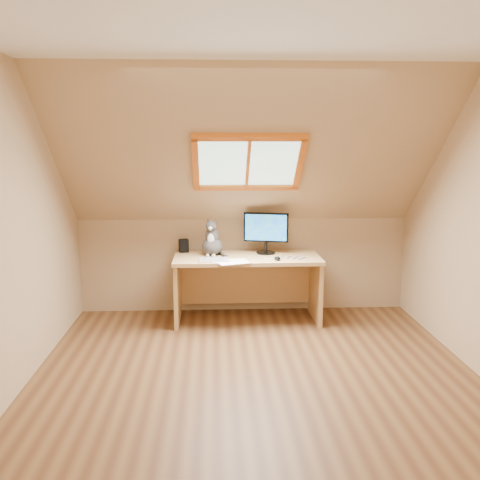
{
  "coord_description": "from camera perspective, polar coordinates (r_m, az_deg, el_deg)",
  "views": [
    {
      "loc": [
        -0.32,
        -3.89,
        1.79
      ],
      "look_at": [
        -0.08,
        1.0,
        0.91
      ],
      "focal_mm": 40.0,
      "sensor_mm": 36.0,
      "label": 1
    }
  ],
  "objects": [
    {
      "name": "cables",
      "position": [
        5.32,
        4.62,
        -1.92
      ],
      "size": [
        0.51,
        0.26,
        0.01
      ],
      "color": "silver",
      "rests_on": "desk"
    },
    {
      "name": "ground",
      "position": [
        4.3,
        1.73,
        -14.44
      ],
      "size": [
        3.5,
        3.5,
        0.0
      ],
      "primitive_type": "plane",
      "color": "brown",
      "rests_on": "ground"
    },
    {
      "name": "graphics_tablet",
      "position": [
        5.22,
        -2.8,
        -2.11
      ],
      "size": [
        0.3,
        0.22,
        0.01
      ],
      "primitive_type": "cube",
      "rotation": [
        0.0,
        0.0,
        0.05
      ],
      "color": "#B2B2B7",
      "rests_on": "desk"
    },
    {
      "name": "papers",
      "position": [
        5.14,
        -0.45,
        -2.33
      ],
      "size": [
        0.35,
        0.3,
        0.01
      ],
      "color": "white",
      "rests_on": "desk"
    },
    {
      "name": "mouse",
      "position": [
        5.23,
        4.0,
        -1.97
      ],
      "size": [
        0.07,
        0.11,
        0.03
      ],
      "primitive_type": "ellipsoid",
      "rotation": [
        0.0,
        0.0,
        -0.12
      ],
      "color": "black",
      "rests_on": "desk"
    },
    {
      "name": "desk",
      "position": [
        5.51,
        0.71,
        -3.77
      ],
      "size": [
        1.47,
        0.64,
        0.67
      ],
      "color": "tan",
      "rests_on": "ground"
    },
    {
      "name": "desk_speaker",
      "position": [
        5.63,
        -6.03,
        -0.61
      ],
      "size": [
        0.11,
        0.11,
        0.13
      ],
      "primitive_type": "cube",
      "rotation": [
        0.0,
        0.0,
        0.24
      ],
      "color": "black",
      "rests_on": "desk"
    },
    {
      "name": "monitor",
      "position": [
        5.49,
        2.79,
        1.06
      ],
      "size": [
        0.46,
        0.2,
        0.43
      ],
      "color": "black",
      "rests_on": "desk"
    },
    {
      "name": "cat",
      "position": [
        5.44,
        -3.0,
        -0.17
      ],
      "size": [
        0.25,
        0.29,
        0.39
      ],
      "color": "#4A4441",
      "rests_on": "desk"
    },
    {
      "name": "room_shell",
      "position": [
        3.83,
        1.96,
        4.79
      ],
      "size": [
        3.52,
        3.52,
        2.41
      ],
      "color": "tan",
      "rests_on": "ground"
    }
  ]
}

